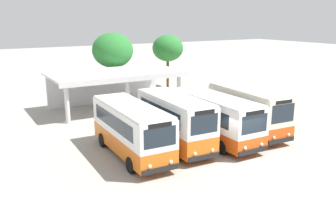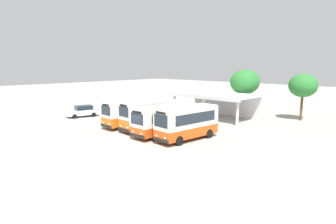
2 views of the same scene
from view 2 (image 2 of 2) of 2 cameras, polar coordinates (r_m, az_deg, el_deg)
ground_plane at (r=29.01m, az=-6.83°, el=-5.47°), size 180.00×180.00×0.00m
city_bus_nearest_orange at (r=35.28m, az=-6.90°, el=0.07°), size 2.54×7.67×3.14m
city_bus_second_in_row at (r=32.94m, az=-3.84°, el=-0.36°), size 2.52×6.93×3.35m
city_bus_middle_cream at (r=30.72m, az=-0.36°, el=-1.29°), size 2.58×8.01×3.09m
city_bus_fourth_amber at (r=28.65m, az=3.74°, el=-1.88°), size 2.71×7.01×3.29m
parked_car_flank at (r=43.00m, az=-16.35°, el=0.17°), size 2.65×4.63×1.62m
terminal_canopy at (r=41.36m, az=9.58°, el=2.66°), size 11.68×6.13×3.40m
waiting_chair_end_by_column at (r=41.28m, az=7.43°, el=-0.32°), size 0.45×0.45×0.86m
waiting_chair_second_from_end at (r=40.80m, az=8.12°, el=-0.45°), size 0.45×0.45×0.86m
waiting_chair_middle_seat at (r=40.43m, az=8.93°, el=-0.56°), size 0.45×0.45×0.86m
roadside_tree_behind_canopy at (r=43.80m, az=14.80°, el=5.68°), size 4.20×4.20×6.64m
roadside_tree_east_of_canopy at (r=42.14m, az=24.92°, el=4.70°), size 3.62×3.62×6.18m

